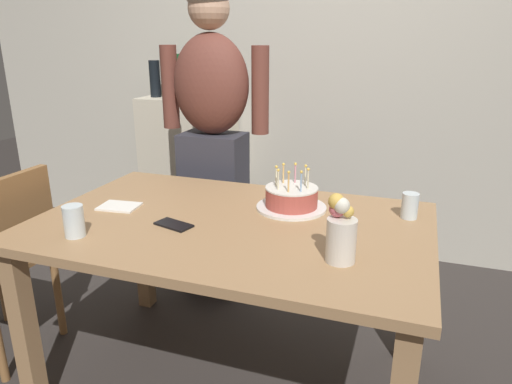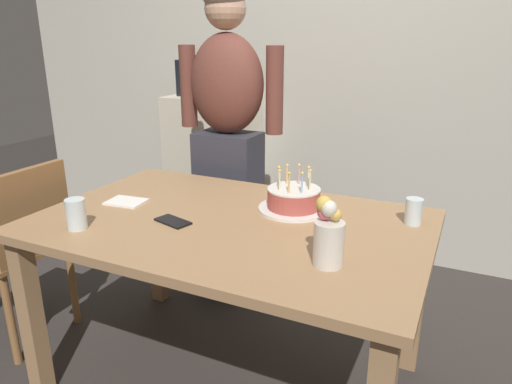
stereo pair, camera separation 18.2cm
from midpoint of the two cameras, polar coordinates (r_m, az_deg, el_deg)
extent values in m
plane|color=#332D2B|center=(2.20, -5.29, -21.79)|extent=(10.00, 10.00, 0.00)
cube|color=beige|center=(3.16, 6.12, 16.15)|extent=(5.20, 0.10, 2.60)
cube|color=#A37A51|center=(1.82, -5.95, -4.11)|extent=(1.50, 0.96, 0.03)
cube|color=#A37A51|center=(2.08, -28.63, -14.82)|extent=(0.07, 0.07, 0.70)
cube|color=#A37A51|center=(2.61, -15.52, -6.36)|extent=(0.07, 0.07, 0.70)
cube|color=#A37A51|center=(2.20, 15.83, -11.27)|extent=(0.07, 0.07, 0.70)
cylinder|color=white|center=(1.93, 1.62, -1.92)|extent=(0.29, 0.29, 0.01)
cylinder|color=#B24C42|center=(1.92, 1.63, -0.70)|extent=(0.21, 0.21, 0.08)
cylinder|color=silver|center=(1.90, 1.64, 0.46)|extent=(0.22, 0.22, 0.01)
cylinder|color=beige|center=(1.92, 3.34, 1.88)|extent=(0.01, 0.01, 0.07)
sphere|color=#F9C64C|center=(1.91, 3.36, 3.15)|extent=(0.01, 0.01, 0.01)
cylinder|color=pink|center=(1.95, 2.14, 2.15)|extent=(0.01, 0.01, 0.07)
sphere|color=#F9C64C|center=(1.94, 2.15, 3.39)|extent=(0.01, 0.01, 0.01)
cylinder|color=#EAB266|center=(1.95, 0.68, 2.10)|extent=(0.01, 0.01, 0.07)
sphere|color=#F9C64C|center=(1.93, 0.68, 3.35)|extent=(0.01, 0.01, 0.01)
cylinder|color=beige|center=(1.91, -0.25, 1.77)|extent=(0.01, 0.01, 0.07)
sphere|color=#F9C64C|center=(1.90, -0.25, 3.05)|extent=(0.01, 0.01, 0.01)
cylinder|color=beige|center=(1.86, -0.09, 1.34)|extent=(0.01, 0.01, 0.07)
sphere|color=#F9C64C|center=(1.85, -0.09, 2.64)|extent=(0.01, 0.01, 0.01)
cylinder|color=#EAB266|center=(1.83, 1.14, 1.05)|extent=(0.01, 0.01, 0.07)
sphere|color=#F9C64C|center=(1.82, 1.15, 2.38)|extent=(0.01, 0.01, 0.01)
cylinder|color=#93B7DB|center=(1.84, 2.69, 1.10)|extent=(0.01, 0.01, 0.07)
sphere|color=#F9C64C|center=(1.83, 2.71, 2.42)|extent=(0.01, 0.01, 0.01)
cylinder|color=beige|center=(1.88, 3.59, 1.45)|extent=(0.01, 0.01, 0.07)
sphere|color=#F9C64C|center=(1.87, 3.62, 2.75)|extent=(0.01, 0.01, 0.01)
cylinder|color=silver|center=(1.81, -24.01, -3.30)|extent=(0.07, 0.07, 0.11)
cylinder|color=silver|center=(1.89, 15.61, -1.66)|extent=(0.06, 0.06, 0.10)
cube|color=black|center=(1.81, -12.85, -3.95)|extent=(0.16, 0.11, 0.01)
cube|color=white|center=(2.06, -18.76, -1.72)|extent=(0.17, 0.14, 0.01)
cylinder|color=silver|center=(1.48, 6.84, -5.94)|extent=(0.09, 0.09, 0.14)
sphere|color=gold|center=(1.44, 6.20, -1.20)|extent=(0.05, 0.05, 0.05)
sphere|color=#DB6670|center=(1.46, 6.33, -2.14)|extent=(0.05, 0.05, 0.05)
sphere|color=gold|center=(1.45, 7.62, -2.43)|extent=(0.04, 0.04, 0.04)
sphere|color=silver|center=(1.43, 6.83, -1.71)|extent=(0.05, 0.05, 0.05)
cube|color=#33333D|center=(2.68, -6.97, -2.67)|extent=(0.34, 0.23, 0.92)
ellipsoid|color=brown|center=(2.52, -7.61, 12.83)|extent=(0.41, 0.27, 0.52)
sphere|color=tan|center=(2.51, -7.99, 21.27)|extent=(0.21, 0.21, 0.21)
cylinder|color=brown|center=(2.44, -1.67, 12.20)|extent=(0.09, 0.09, 0.44)
cylinder|color=brown|center=(2.67, -12.40, 12.32)|extent=(0.09, 0.09, 0.44)
cube|color=olive|center=(2.27, -29.28, -3.21)|extent=(0.04, 0.40, 0.40)
cylinder|color=olive|center=(2.81, -30.29, -9.41)|extent=(0.04, 0.04, 0.45)
cylinder|color=olive|center=(2.56, -24.89, -11.17)|extent=(0.04, 0.04, 0.45)
cube|color=beige|center=(3.39, -9.67, 2.57)|extent=(0.65, 0.30, 1.02)
cylinder|color=black|center=(3.39, -13.74, 13.22)|extent=(0.07, 0.07, 0.25)
cylinder|color=#382314|center=(3.34, -12.40, 13.53)|extent=(0.08, 0.08, 0.28)
cylinder|color=#194723|center=(3.30, -11.01, 13.64)|extent=(0.07, 0.07, 0.29)
cylinder|color=#382314|center=(3.25, -9.56, 13.62)|extent=(0.07, 0.07, 0.28)
cylinder|color=#194723|center=(3.21, -8.08, 13.51)|extent=(0.07, 0.07, 0.27)
cylinder|color=black|center=(3.17, -6.56, 13.64)|extent=(0.08, 0.08, 0.29)
camera|label=1|loc=(0.09, -92.86, -0.95)|focal=32.91mm
camera|label=2|loc=(0.09, 87.14, 0.95)|focal=32.91mm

